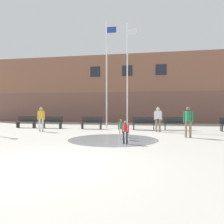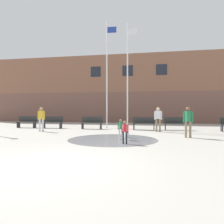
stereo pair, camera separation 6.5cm
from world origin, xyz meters
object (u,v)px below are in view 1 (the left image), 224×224
(adult_watching, at_px, (188,120))
(park_bench_under_right_flagpole, at_px, (144,123))
(child_running, at_px, (121,128))
(park_bench_left_of_flagpoles, at_px, (52,122))
(park_bench_near_trashcan, at_px, (175,123))
(child_with_pink_shirt, at_px, (125,130))
(park_bench_far_left, at_px, (26,122))
(park_bench_under_left_flagpole, at_px, (92,122))
(adult_in_red, at_px, (41,117))
(flagpole_left, at_px, (107,72))
(teen_by_trashcan, at_px, (158,117))
(flagpole_right, at_px, (128,73))

(adult_watching, bearing_deg, park_bench_under_right_flagpole, 87.89)
(park_bench_under_right_flagpole, relative_size, child_running, 1.62)
(park_bench_left_of_flagpoles, xyz_separation_m, park_bench_near_trashcan, (9.16, 0.18, 0.00))
(adult_watching, relative_size, child_with_pink_shirt, 1.61)
(park_bench_far_left, distance_m, child_with_pink_shirt, 10.79)
(park_bench_near_trashcan, height_order, child_with_pink_shirt, child_with_pink_shirt)
(park_bench_under_right_flagpole, distance_m, park_bench_near_trashcan, 2.20)
(park_bench_under_left_flagpole, distance_m, park_bench_near_trashcan, 6.01)
(park_bench_left_of_flagpoles, bearing_deg, adult_in_red, -81.15)
(flagpole_left, bearing_deg, teen_by_trashcan, -27.87)
(flagpole_left, height_order, flagpole_right, flagpole_left)
(park_bench_near_trashcan, distance_m, adult_in_red, 9.17)
(park_bench_under_left_flagpole, relative_size, flagpole_left, 0.20)
(park_bench_far_left, distance_m, adult_in_red, 3.55)
(park_bench_near_trashcan, xyz_separation_m, adult_in_red, (-8.79, -2.58, 0.45))
(adult_in_red, bearing_deg, flagpole_left, -111.95)
(flagpole_right, bearing_deg, flagpole_left, 180.00)
(adult_watching, xyz_separation_m, adult_in_red, (-9.03, 1.42, 0.00))
(park_bench_near_trashcan, relative_size, adult_in_red, 1.01)
(park_bench_far_left, height_order, teen_by_trashcan, teen_by_trashcan)
(park_bench_under_left_flagpole, distance_m, child_with_pink_shirt, 7.19)
(adult_watching, xyz_separation_m, flagpole_right, (-3.68, 4.66, 3.28))
(park_bench_left_of_flagpoles, xyz_separation_m, adult_in_red, (0.37, -2.40, 0.45))
(adult_in_red, bearing_deg, park_bench_under_right_flagpole, -133.23)
(park_bench_under_left_flagpole, height_order, flagpole_right, flagpole_right)
(adult_in_red, height_order, flagpole_right, flagpole_right)
(park_bench_under_right_flagpole, height_order, child_with_pink_shirt, child_with_pink_shirt)
(teen_by_trashcan, relative_size, flagpole_left, 0.19)
(park_bench_near_trashcan, relative_size, flagpole_left, 0.20)
(park_bench_left_of_flagpoles, height_order, teen_by_trashcan, teen_by_trashcan)
(park_bench_under_right_flagpole, distance_m, child_running, 5.18)
(adult_watching, relative_size, flagpole_right, 0.20)
(adult_in_red, bearing_deg, child_with_pink_shirt, 173.59)
(park_bench_under_left_flagpole, bearing_deg, flagpole_left, 42.81)
(teen_by_trashcan, xyz_separation_m, flagpole_left, (-3.82, 2.02, 3.40))
(park_bench_far_left, relative_size, park_bench_under_left_flagpole, 1.00)
(adult_watching, bearing_deg, park_bench_near_trashcan, 58.55)
(child_running, bearing_deg, park_bench_left_of_flagpoles, 28.38)
(child_running, bearing_deg, flagpole_right, -17.91)
(park_bench_left_of_flagpoles, distance_m, adult_watching, 10.16)
(park_bench_under_right_flagpole, xyz_separation_m, child_running, (-0.89, -5.11, 0.10))
(adult_watching, distance_m, flagpole_left, 7.82)
(adult_in_red, bearing_deg, park_bench_under_left_flagpole, -112.68)
(park_bench_near_trashcan, xyz_separation_m, teen_by_trashcan, (-1.22, -1.36, 0.45))
(park_bench_far_left, distance_m, park_bench_left_of_flagpoles, 2.19)
(park_bench_far_left, distance_m, park_bench_under_left_flagpole, 5.35)
(park_bench_under_left_flagpole, distance_m, child_running, 5.89)
(park_bench_near_trashcan, bearing_deg, adult_in_red, -163.64)
(park_bench_far_left, xyz_separation_m, teen_by_trashcan, (10.13, -1.19, 0.45))
(park_bench_under_right_flagpole, bearing_deg, park_bench_left_of_flagpoles, 179.54)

